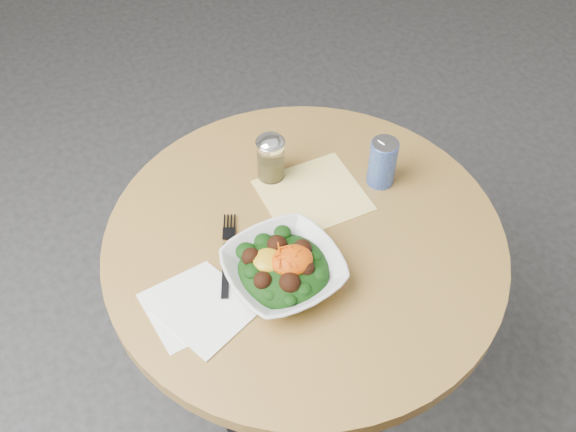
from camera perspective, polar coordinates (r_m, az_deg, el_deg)
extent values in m
plane|color=#292A2C|center=(2.07, 1.07, -14.96)|extent=(6.00, 6.00, 0.00)
cylinder|color=black|center=(2.06, 1.07, -14.78)|extent=(0.52, 0.52, 0.03)
cylinder|color=black|center=(1.76, 1.23, -9.93)|extent=(0.10, 0.10, 0.71)
cylinder|color=#A67E3B|center=(1.45, 1.47, -2.33)|extent=(0.90, 0.90, 0.04)
cube|color=yellow|center=(1.51, 2.22, 1.87)|extent=(0.24, 0.22, 0.00)
cube|color=white|center=(1.34, -8.74, -7.90)|extent=(0.19, 0.19, 0.00)
cube|color=white|center=(1.33, -7.15, -8.28)|extent=(0.22, 0.22, 0.00)
imported|color=silver|center=(1.34, -0.41, -4.85)|extent=(0.27, 0.27, 0.06)
ellipsoid|color=black|center=(1.34, -0.41, -4.89)|extent=(0.19, 0.19, 0.07)
ellipsoid|color=gold|center=(1.32, -1.80, -3.93)|extent=(0.06, 0.06, 0.02)
ellipsoid|color=#E74505|center=(1.31, 0.35, -3.94)|extent=(0.09, 0.08, 0.04)
cube|color=black|center=(1.37, -5.54, -4.81)|extent=(0.07, 0.14, 0.00)
cube|color=black|center=(1.45, -5.24, -1.06)|extent=(0.05, 0.08, 0.00)
cylinder|color=silver|center=(1.52, -1.54, 4.96)|extent=(0.06, 0.06, 0.10)
cylinder|color=olive|center=(1.54, -1.53, 4.38)|extent=(0.05, 0.05, 0.05)
cylinder|color=white|center=(1.48, -1.59, 6.44)|extent=(0.07, 0.07, 0.01)
ellipsoid|color=white|center=(1.48, -1.59, 6.61)|extent=(0.06, 0.06, 0.03)
cylinder|color=navy|center=(1.52, 8.39, 4.70)|extent=(0.07, 0.07, 0.12)
cylinder|color=silver|center=(1.48, 8.66, 6.41)|extent=(0.06, 0.06, 0.00)
cube|color=silver|center=(1.48, 8.44, 6.64)|extent=(0.02, 0.02, 0.00)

